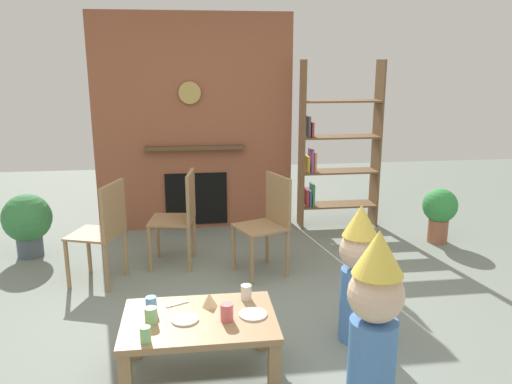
{
  "coord_description": "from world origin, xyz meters",
  "views": [
    {
      "loc": [
        -0.32,
        -3.21,
        1.9
      ],
      "look_at": [
        0.15,
        0.4,
        0.96
      ],
      "focal_mm": 36.0,
      "sensor_mm": 36.0,
      "label": 1
    }
  ],
  "objects_px": {
    "paper_plate_front": "(253,314)",
    "child_with_cone_hat": "(374,322)",
    "paper_cup_far_left": "(145,335)",
    "potted_plant_short": "(27,221)",
    "paper_cup_near_right": "(151,305)",
    "paper_cup_far_right": "(227,312)",
    "birthday_cake_slice": "(210,300)",
    "coffee_table": "(200,328)",
    "dining_chair_left": "(105,227)",
    "paper_cup_center": "(151,315)",
    "potted_plant_tall": "(440,210)",
    "bookshelf": "(334,153)",
    "child_in_pink": "(358,270)",
    "paper_cup_near_left": "(246,292)",
    "dining_chair_right": "(269,218)",
    "dining_chair_middle": "(181,213)",
    "paper_plate_rear": "(185,319)"
  },
  "relations": [
    {
      "from": "dining_chair_middle",
      "to": "potted_plant_tall",
      "type": "height_order",
      "value": "dining_chair_middle"
    },
    {
      "from": "potted_plant_short",
      "to": "paper_cup_far_right",
      "type": "bearing_deg",
      "value": -51.97
    },
    {
      "from": "paper_cup_near_right",
      "to": "paper_plate_front",
      "type": "relative_size",
      "value": 0.59
    },
    {
      "from": "paper_plate_rear",
      "to": "child_in_pink",
      "type": "relative_size",
      "value": 0.17
    },
    {
      "from": "paper_cup_far_right",
      "to": "paper_plate_front",
      "type": "height_order",
      "value": "paper_cup_far_right"
    },
    {
      "from": "paper_plate_front",
      "to": "potted_plant_tall",
      "type": "relative_size",
      "value": 0.29
    },
    {
      "from": "paper_cup_center",
      "to": "paper_plate_front",
      "type": "xyz_separation_m",
      "value": [
        0.61,
        0.01,
        -0.04
      ]
    },
    {
      "from": "coffee_table",
      "to": "dining_chair_left",
      "type": "distance_m",
      "value": 1.69
    },
    {
      "from": "child_in_pink",
      "to": "potted_plant_tall",
      "type": "height_order",
      "value": "child_in_pink"
    },
    {
      "from": "child_with_cone_hat",
      "to": "dining_chair_right",
      "type": "height_order",
      "value": "child_with_cone_hat"
    },
    {
      "from": "child_with_cone_hat",
      "to": "potted_plant_short",
      "type": "height_order",
      "value": "child_with_cone_hat"
    },
    {
      "from": "dining_chair_right",
      "to": "child_with_cone_hat",
      "type": "bearing_deg",
      "value": 75.53
    },
    {
      "from": "child_in_pink",
      "to": "dining_chair_left",
      "type": "distance_m",
      "value": 2.2
    },
    {
      "from": "paper_plate_front",
      "to": "potted_plant_short",
      "type": "distance_m",
      "value": 2.98
    },
    {
      "from": "dining_chair_right",
      "to": "paper_cup_center",
      "type": "bearing_deg",
      "value": 37.76
    },
    {
      "from": "paper_plate_rear",
      "to": "child_in_pink",
      "type": "distance_m",
      "value": 1.22
    },
    {
      "from": "dining_chair_right",
      "to": "potted_plant_short",
      "type": "bearing_deg",
      "value": -37.78
    },
    {
      "from": "paper_cup_near_left",
      "to": "birthday_cake_slice",
      "type": "distance_m",
      "value": 0.25
    },
    {
      "from": "bookshelf",
      "to": "child_with_cone_hat",
      "type": "xyz_separation_m",
      "value": [
        -0.7,
        -3.28,
        -0.3
      ]
    },
    {
      "from": "paper_cup_near_right",
      "to": "potted_plant_short",
      "type": "distance_m",
      "value": 2.52
    },
    {
      "from": "paper_cup_far_right",
      "to": "child_in_pink",
      "type": "bearing_deg",
      "value": 21.06
    },
    {
      "from": "paper_cup_near_left",
      "to": "dining_chair_middle",
      "type": "relative_size",
      "value": 0.11
    },
    {
      "from": "paper_plate_front",
      "to": "child_in_pink",
      "type": "distance_m",
      "value": 0.83
    },
    {
      "from": "coffee_table",
      "to": "paper_cup_near_left",
      "type": "bearing_deg",
      "value": 33.98
    },
    {
      "from": "coffee_table",
      "to": "birthday_cake_slice",
      "type": "distance_m",
      "value": 0.19
    },
    {
      "from": "dining_chair_left",
      "to": "birthday_cake_slice",
      "type": "bearing_deg",
      "value": 140.63
    },
    {
      "from": "paper_cup_near_right",
      "to": "child_in_pink",
      "type": "height_order",
      "value": "child_in_pink"
    },
    {
      "from": "birthday_cake_slice",
      "to": "child_in_pink",
      "type": "relative_size",
      "value": 0.1
    },
    {
      "from": "paper_cup_near_right",
      "to": "paper_cup_far_right",
      "type": "xyz_separation_m",
      "value": [
        0.45,
        -0.16,
        0.0
      ]
    },
    {
      "from": "potted_plant_short",
      "to": "child_with_cone_hat",
      "type": "bearing_deg",
      "value": -46.97
    },
    {
      "from": "paper_plate_front",
      "to": "child_with_cone_hat",
      "type": "bearing_deg",
      "value": -38.73
    },
    {
      "from": "bookshelf",
      "to": "paper_cup_far_right",
      "type": "distance_m",
      "value": 3.23
    },
    {
      "from": "coffee_table",
      "to": "potted_plant_short",
      "type": "bearing_deg",
      "value": 126.05
    },
    {
      "from": "coffee_table",
      "to": "dining_chair_right",
      "type": "bearing_deg",
      "value": 66.79
    },
    {
      "from": "coffee_table",
      "to": "paper_cup_near_right",
      "type": "relative_size",
      "value": 9.07
    },
    {
      "from": "paper_plate_front",
      "to": "dining_chair_left",
      "type": "height_order",
      "value": "dining_chair_left"
    },
    {
      "from": "bookshelf",
      "to": "child_in_pink",
      "type": "distance_m",
      "value": 2.58
    },
    {
      "from": "coffee_table",
      "to": "potted_plant_short",
      "type": "distance_m",
      "value": 2.77
    },
    {
      "from": "potted_plant_tall",
      "to": "paper_cup_near_right",
      "type": "bearing_deg",
      "value": -145.23
    },
    {
      "from": "paper_cup_center",
      "to": "dining_chair_right",
      "type": "bearing_deg",
      "value": 58.97
    },
    {
      "from": "child_with_cone_hat",
      "to": "dining_chair_middle",
      "type": "relative_size",
      "value": 1.19
    },
    {
      "from": "paper_cup_near_right",
      "to": "dining_chair_left",
      "type": "bearing_deg",
      "value": 109.12
    },
    {
      "from": "paper_cup_far_left",
      "to": "potted_plant_short",
      "type": "xyz_separation_m",
      "value": [
        -1.33,
        2.47,
        -0.08
      ]
    },
    {
      "from": "paper_cup_near_left",
      "to": "paper_plate_front",
      "type": "distance_m",
      "value": 0.22
    },
    {
      "from": "child_in_pink",
      "to": "dining_chair_right",
      "type": "bearing_deg",
      "value": -87.18
    },
    {
      "from": "birthday_cake_slice",
      "to": "dining_chair_middle",
      "type": "height_order",
      "value": "dining_chair_middle"
    },
    {
      "from": "paper_cup_center",
      "to": "potted_plant_tall",
      "type": "xyz_separation_m",
      "value": [
        2.86,
        2.12,
        -0.09
      ]
    },
    {
      "from": "bookshelf",
      "to": "dining_chair_right",
      "type": "distance_m",
      "value": 1.61
    },
    {
      "from": "paper_cup_far_right",
      "to": "birthday_cake_slice",
      "type": "height_order",
      "value": "paper_cup_far_right"
    },
    {
      "from": "paper_plate_rear",
      "to": "child_with_cone_hat",
      "type": "distance_m",
      "value": 1.1
    }
  ]
}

